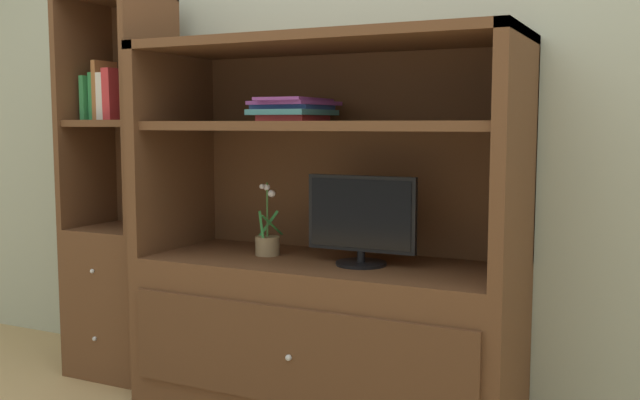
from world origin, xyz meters
TOP-DOWN VIEW (x-y plane):
  - painted_rear_wall at (0.00, 0.75)m, footprint 6.00×0.10m
  - media_console at (0.00, 0.41)m, footprint 1.53×0.62m
  - tv_monitor at (0.16, 0.38)m, footprint 0.44×0.20m
  - potted_plant at (-0.27, 0.41)m, footprint 0.10×0.14m
  - magazine_stack at (-0.14, 0.40)m, footprint 0.30×0.35m
  - bookshelf_tall at (-1.05, 0.41)m, footprint 0.42×0.40m
  - upright_book_row at (-1.10, 0.40)m, footprint 0.18×0.18m

SIDE VIEW (x-z plane):
  - media_console at x=0.00m, z-range -0.27..1.22m
  - bookshelf_tall at x=-1.05m, z-range -0.28..1.46m
  - potted_plant at x=-0.27m, z-range 0.52..0.82m
  - tv_monitor at x=0.16m, z-range 0.62..0.96m
  - magazine_stack at x=-0.14m, z-range 1.17..1.26m
  - upright_book_row at x=-1.10m, z-range 1.16..1.42m
  - painted_rear_wall at x=0.00m, z-range 0.00..2.80m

